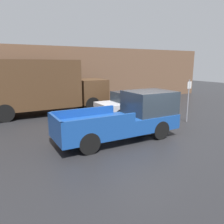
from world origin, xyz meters
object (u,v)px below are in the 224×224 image
Objects in this scene: pickup_truck at (128,117)px; newspaper_box at (99,97)px; delivery_truck at (35,86)px; car at (132,103)px; parking_sign at (188,98)px.

pickup_truck reaches higher than newspaper_box.
delivery_truck is at bearing -157.54° from newspaper_box.
delivery_truck reaches higher than car.
pickup_truck is at bearing -107.87° from newspaper_box.
newspaper_box is (2.95, 9.15, -0.49)m from pickup_truck.
pickup_truck is at bearing -171.29° from parking_sign.
parking_sign is (4.54, 0.70, 0.39)m from pickup_truck.
delivery_truck is 6.29m from newspaper_box.
delivery_truck reaches higher than pickup_truck.
car is 3.52m from parking_sign.
parking_sign reaches higher than pickup_truck.
delivery_truck is (-2.72, 6.81, 0.92)m from pickup_truck.
pickup_truck is at bearing -68.25° from delivery_truck.
parking_sign is 2.46× the size of newspaper_box.
car is 4.53× the size of newspaper_box.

